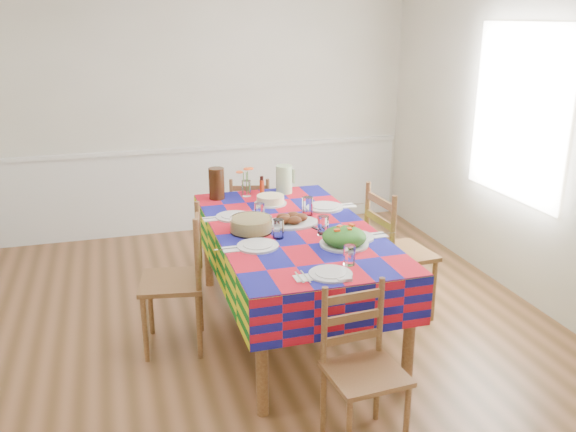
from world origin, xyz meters
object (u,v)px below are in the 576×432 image
object	(u,v)px
dining_table	(292,239)
chair_near	(362,369)
chair_far	(250,221)
green_pitcher	(284,179)
tea_pitcher	(217,183)
meat_platter	(291,220)
chair_right	(395,253)
chair_left	(178,281)

from	to	relation	value
dining_table	chair_near	size ratio (longest dim) A/B	2.31
chair_near	chair_far	bearing A→B (deg)	85.89
green_pitcher	tea_pitcher	bearing A→B (deg)	-179.02
chair_near	chair_far	xyz separation A→B (m)	(-0.01, 2.62, -0.02)
dining_table	green_pitcher	xyz separation A→B (m)	(0.19, 0.88, 0.21)
meat_platter	chair_near	size ratio (longest dim) A/B	0.44
green_pitcher	chair_right	distance (m)	1.16
green_pitcher	chair_far	bearing A→B (deg)	114.87
green_pitcher	tea_pitcher	size ratio (longest dim) A/B	0.92
tea_pitcher	chair_near	bearing A→B (deg)	-79.98
tea_pitcher	chair_right	distance (m)	1.55
tea_pitcher	chair_far	bearing A→B (deg)	49.73
dining_table	chair_right	distance (m)	0.85
green_pitcher	chair_far	world-z (taller)	green_pitcher
tea_pitcher	chair_near	distance (m)	2.26
dining_table	chair_near	distance (m)	1.34
meat_platter	chair_left	size ratio (longest dim) A/B	0.39
chair_far	chair_right	xyz separation A→B (m)	(0.83, -1.31, 0.09)
dining_table	green_pitcher	world-z (taller)	green_pitcher
chair_near	chair_right	size ratio (longest dim) A/B	0.86
dining_table	tea_pitcher	xyz separation A→B (m)	(-0.39, 0.87, 0.22)
meat_platter	tea_pitcher	world-z (taller)	tea_pitcher
green_pitcher	meat_platter	bearing A→B (deg)	-102.50
green_pitcher	chair_right	xyz separation A→B (m)	(0.63, -0.88, -0.41)
meat_platter	chair_left	distance (m)	0.91
chair_far	chair_near	bearing A→B (deg)	103.95
meat_platter	chair_right	size ratio (longest dim) A/B	0.38
chair_near	chair_right	bearing A→B (deg)	53.40
meat_platter	chair_near	xyz separation A→B (m)	(-0.02, -1.38, -0.40)
chair_left	dining_table	bearing A→B (deg)	100.29
meat_platter	chair_near	distance (m)	1.43
tea_pitcher	chair_right	bearing A→B (deg)	-35.67
green_pitcher	chair_right	world-z (taller)	chair_right
dining_table	chair_far	size ratio (longest dim) A/B	2.41
meat_platter	chair_left	world-z (taller)	chair_left
dining_table	tea_pitcher	world-z (taller)	tea_pitcher
dining_table	chair_far	xyz separation A→B (m)	(-0.01, 1.31, -0.29)
chair_right	meat_platter	bearing A→B (deg)	80.86
chair_left	tea_pitcher	bearing A→B (deg)	163.08
green_pitcher	chair_near	xyz separation A→B (m)	(-0.20, -2.18, -0.48)
chair_near	chair_left	world-z (taller)	chair_left
dining_table	chair_near	bearing A→B (deg)	-90.13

